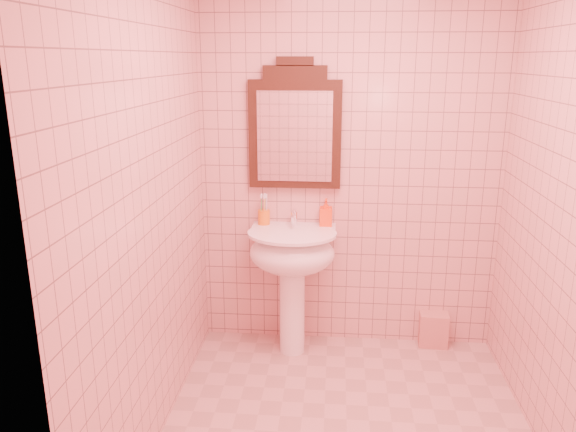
# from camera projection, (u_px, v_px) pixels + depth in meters

# --- Properties ---
(back_wall) EXTENTS (2.00, 0.02, 2.50)m
(back_wall) POSITION_uv_depth(u_px,v_px,m) (350.00, 167.00, 3.72)
(back_wall) COLOR #D09991
(back_wall) RESTS_ON floor
(pedestal_sink) EXTENTS (0.58, 0.58, 0.86)m
(pedestal_sink) POSITION_uv_depth(u_px,v_px,m) (292.00, 261.00, 3.69)
(pedestal_sink) COLOR white
(pedestal_sink) RESTS_ON floor
(faucet) EXTENTS (0.04, 0.16, 0.11)m
(faucet) POSITION_uv_depth(u_px,v_px,m) (294.00, 218.00, 3.75)
(faucet) COLOR white
(faucet) RESTS_ON pedestal_sink
(mirror) EXTENTS (0.61, 0.06, 0.85)m
(mirror) POSITION_uv_depth(u_px,v_px,m) (295.00, 129.00, 3.66)
(mirror) COLOR black
(mirror) RESTS_ON back_wall
(toothbrush_cup) EXTENTS (0.08, 0.08, 0.19)m
(toothbrush_cup) POSITION_uv_depth(u_px,v_px,m) (264.00, 217.00, 3.79)
(toothbrush_cup) COLOR orange
(toothbrush_cup) RESTS_ON pedestal_sink
(soap_dispenser) EXTENTS (0.08, 0.09, 0.18)m
(soap_dispenser) POSITION_uv_depth(u_px,v_px,m) (326.00, 212.00, 3.75)
(soap_dispenser) COLOR #EB4313
(soap_dispenser) RESTS_ON pedestal_sink
(towel) EXTENTS (0.20, 0.14, 0.24)m
(towel) POSITION_uv_depth(u_px,v_px,m) (433.00, 330.00, 3.92)
(towel) COLOR tan
(towel) RESTS_ON floor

